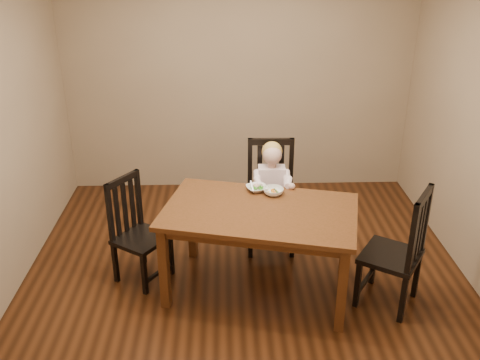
{
  "coord_description": "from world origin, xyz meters",
  "views": [
    {
      "loc": [
        -0.18,
        -4.04,
        2.82
      ],
      "look_at": [
        -0.04,
        0.25,
        0.85
      ],
      "focal_mm": 40.0,
      "sensor_mm": 36.0,
      "label": 1
    }
  ],
  "objects_px": {
    "chair_child": "(271,198)",
    "toddler": "(271,186)",
    "bowl_veg": "(273,191)",
    "bowl_peas": "(257,188)",
    "chair_left": "(137,232)",
    "dining_table": "(260,219)",
    "chair_right": "(398,251)"
  },
  "relations": [
    {
      "from": "chair_left",
      "to": "bowl_veg",
      "type": "distance_m",
      "value": 1.24
    },
    {
      "from": "chair_child",
      "to": "toddler",
      "type": "xyz_separation_m",
      "value": [
        -0.0,
        -0.05,
        0.15
      ]
    },
    {
      "from": "chair_left",
      "to": "chair_right",
      "type": "bearing_deg",
      "value": 112.09
    },
    {
      "from": "chair_right",
      "to": "bowl_peas",
      "type": "height_order",
      "value": "chair_right"
    },
    {
      "from": "chair_child",
      "to": "chair_right",
      "type": "relative_size",
      "value": 1.01
    },
    {
      "from": "toddler",
      "to": "bowl_peas",
      "type": "xyz_separation_m",
      "value": [
        -0.16,
        -0.34,
        0.14
      ]
    },
    {
      "from": "bowl_peas",
      "to": "dining_table",
      "type": "bearing_deg",
      "value": -89.26
    },
    {
      "from": "chair_child",
      "to": "bowl_peas",
      "type": "distance_m",
      "value": 0.52
    },
    {
      "from": "dining_table",
      "to": "chair_child",
      "type": "distance_m",
      "value": 0.79
    },
    {
      "from": "bowl_peas",
      "to": "chair_left",
      "type": "bearing_deg",
      "value": -173.15
    },
    {
      "from": "chair_left",
      "to": "bowl_peas",
      "type": "bearing_deg",
      "value": 131.15
    },
    {
      "from": "toddler",
      "to": "bowl_peas",
      "type": "relative_size",
      "value": 3.25
    },
    {
      "from": "dining_table",
      "to": "chair_left",
      "type": "xyz_separation_m",
      "value": [
        -1.06,
        0.23,
        -0.23
      ]
    },
    {
      "from": "chair_child",
      "to": "dining_table",
      "type": "bearing_deg",
      "value": 79.37
    },
    {
      "from": "chair_child",
      "to": "chair_right",
      "type": "bearing_deg",
      "value": 134.91
    },
    {
      "from": "chair_right",
      "to": "dining_table",
      "type": "bearing_deg",
      "value": 111.46
    },
    {
      "from": "chair_child",
      "to": "bowl_veg",
      "type": "relative_size",
      "value": 6.04
    },
    {
      "from": "bowl_veg",
      "to": "bowl_peas",
      "type": "bearing_deg",
      "value": 149.79
    },
    {
      "from": "bowl_peas",
      "to": "chair_right",
      "type": "bearing_deg",
      "value": -28.21
    },
    {
      "from": "dining_table",
      "to": "bowl_peas",
      "type": "bearing_deg",
      "value": 90.74
    },
    {
      "from": "dining_table",
      "to": "chair_right",
      "type": "xyz_separation_m",
      "value": [
        1.1,
        -0.24,
        -0.18
      ]
    },
    {
      "from": "chair_right",
      "to": "bowl_veg",
      "type": "bearing_deg",
      "value": 95.76
    },
    {
      "from": "bowl_veg",
      "to": "toddler",
      "type": "bearing_deg",
      "value": 86.82
    },
    {
      "from": "toddler",
      "to": "chair_left",
      "type": "bearing_deg",
      "value": 22.36
    },
    {
      "from": "bowl_peas",
      "to": "bowl_veg",
      "type": "bearing_deg",
      "value": -30.21
    },
    {
      "from": "dining_table",
      "to": "bowl_veg",
      "type": "relative_size",
      "value": 9.84
    },
    {
      "from": "toddler",
      "to": "bowl_peas",
      "type": "distance_m",
      "value": 0.4
    },
    {
      "from": "chair_right",
      "to": "bowl_veg",
      "type": "xyz_separation_m",
      "value": [
        -0.97,
        0.51,
        0.3
      ]
    },
    {
      "from": "chair_right",
      "to": "bowl_veg",
      "type": "distance_m",
      "value": 1.14
    },
    {
      "from": "chair_left",
      "to": "bowl_veg",
      "type": "height_order",
      "value": "chair_left"
    },
    {
      "from": "chair_left",
      "to": "chair_right",
      "type": "height_order",
      "value": "chair_right"
    },
    {
      "from": "toddler",
      "to": "bowl_peas",
      "type": "bearing_deg",
      "value": 65.96
    }
  ]
}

